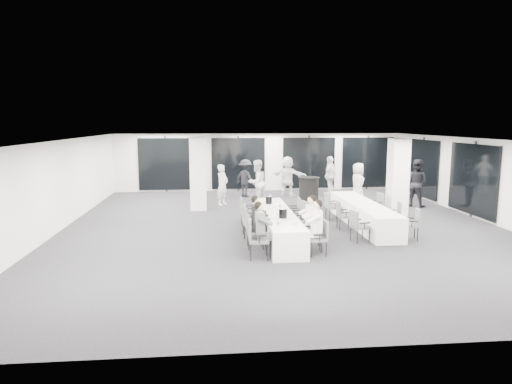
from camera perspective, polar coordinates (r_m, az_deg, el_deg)
The scene contains 43 objects.
room at distance 15.80m, azimuth 5.98°, elevation 1.53°, with size 14.04×16.04×2.84m.
column_left at distance 17.58m, azimuth -7.25°, elevation 2.28°, with size 0.60×0.60×2.80m, color white.
column_right at distance 16.67m, azimuth 17.31°, elevation 1.59°, with size 0.60×0.60×2.80m, color white.
banquet_table_main at distance 13.46m, azimuth 2.67°, elevation -4.08°, with size 0.90×5.00×0.75m, color white.
banquet_table_side at distance 15.36m, azimuth 13.22°, elevation -2.70°, with size 0.90×5.00×0.75m, color white.
cocktail_table at distance 18.16m, azimuth 6.60°, elevation -0.02°, with size 0.87×0.87×1.21m.
chair_main_left_near at distance 11.31m, azimuth -0.07°, elevation -5.57°, with size 0.52×0.58×0.99m.
chair_main_left_second at distance 12.23m, azimuth -0.45°, elevation -4.67°, with size 0.47×0.52×0.92m.
chair_main_left_mid at distance 13.03m, azimuth -0.77°, elevation -3.75°, with size 0.55×0.59×0.95m.
chair_main_left_fourth at distance 13.89m, azimuth -1.02°, elevation -3.14°, with size 0.54×0.56×0.88m.
chair_main_left_far at distance 14.98m, azimuth -1.37°, elevation -2.19°, with size 0.46×0.52×0.91m.
chair_main_right_near at distance 11.74m, azimuth 8.01°, elevation -5.39°, with size 0.48×0.53×0.90m.
chair_main_right_second at distance 12.33m, azimuth 7.38°, elevation -4.37°, with size 0.58×0.62×1.01m.
chair_main_right_mid at distance 13.42m, azimuth 6.29°, elevation -3.43°, with size 0.56×0.59×0.95m.
chair_main_right_fourth at distance 14.24m, azimuth 5.59°, elevation -2.76°, with size 0.57×0.59×0.93m.
chair_main_right_far at distance 15.16m, azimuth 4.90°, elevation -2.15°, with size 0.46×0.51×0.88m.
chair_side_left_near at distance 13.19m, azimuth 12.61°, elevation -3.93°, with size 0.54×0.57×0.90m.
chair_side_left_mid at distance 14.67m, azimuth 10.71°, elevation -2.64°, with size 0.46×0.51×0.88m.
chair_side_left_far at distance 15.95m, azimuth 9.37°, elevation -1.58°, with size 0.51×0.56×0.94m.
chair_side_right_near at distance 13.87m, azimuth 19.01°, elevation -3.58°, with size 0.53×0.57×0.90m.
chair_side_right_mid at distance 15.04m, azimuth 16.97°, elevation -2.60°, with size 0.52×0.55×0.88m.
chair_side_right_far at distance 16.56m, azimuth 14.82°, elevation -1.43°, with size 0.51×0.55×0.91m.
seated_guest_a at distance 11.26m, azimuth 0.79°, elevation -4.34°, with size 0.50×0.38×1.44m.
seated_guest_b at distance 12.18m, azimuth 0.32°, elevation -3.33°, with size 0.50×0.38×1.44m.
seated_guest_c at distance 11.63m, azimuth 7.28°, elevation -3.98°, with size 0.50×0.38×1.44m.
seated_guest_d at distance 12.26m, azimuth 6.61°, elevation -3.31°, with size 0.50×0.38×1.44m.
standing_guest_a at distance 18.61m, azimuth -4.23°, elevation 1.25°, with size 0.68×0.55×1.88m, color white.
standing_guest_b at distance 18.70m, azimuth 0.10°, elevation 1.61°, with size 1.00×0.61×2.07m, color white.
standing_guest_c at distance 20.53m, azimuth -1.32°, elevation 2.03°, with size 1.24×0.63×1.92m, color black.
standing_guest_d at distance 21.37m, azimuth 9.24°, elevation 2.36°, with size 1.20×0.67×2.05m, color white.
standing_guest_e at distance 19.17m, azimuth 12.62°, elevation 1.37°, with size 0.93×0.57×1.94m, color white.
standing_guest_f at distance 20.90m, azimuth 3.99°, elevation 2.32°, with size 1.88×0.72×2.05m, color white.
standing_guest_g at distance 20.33m, azimuth -7.23°, elevation 1.91°, with size 0.70×0.57×1.93m, color black.
standing_guest_h at distance 19.30m, azimuth 19.38°, elevation 1.45°, with size 1.04×0.63×2.15m, color black.
ice_bucket_near at distance 12.55m, azimuth 3.38°, elevation -2.68°, with size 0.23×0.23×0.26m, color black.
ice_bucket_far at distance 14.68m, azimuth 1.63°, elevation -1.02°, with size 0.21×0.21×0.24m, color black.
water_bottle_a at distance 11.55m, azimuth 2.83°, elevation -3.82°, with size 0.06×0.06×0.20m, color silver.
water_bottle_b at distance 13.93m, azimuth 3.01°, elevation -1.65°, with size 0.06×0.06×0.20m, color silver.
water_bottle_c at distance 15.15m, azimuth 1.78°, elevation -0.75°, with size 0.07×0.07×0.22m, color silver.
plate_a at distance 11.98m, azimuth 2.77°, elevation -3.80°, with size 0.20×0.20×0.03m.
plate_b at distance 11.78m, azimuth 4.96°, elevation -4.04°, with size 0.19×0.19×0.03m.
plate_c at distance 13.01m, azimuth 3.07°, elevation -2.80°, with size 0.21×0.21×0.03m.
wine_glass at distance 11.36m, azimuth 5.14°, elevation -3.76°, with size 0.08×0.08×0.21m.
Camera 1 is at (-2.21, -14.26, 3.37)m, focal length 32.00 mm.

